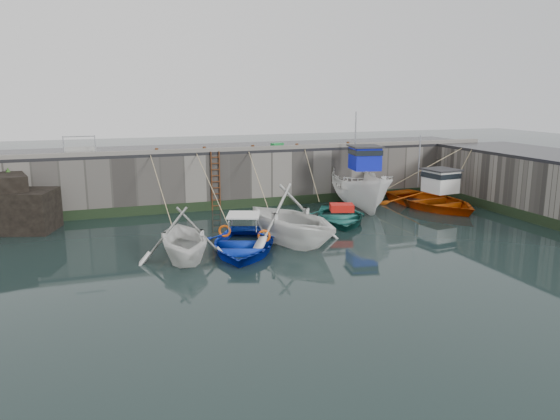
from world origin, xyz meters
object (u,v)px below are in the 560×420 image
object	(u,v)px
ladder	(216,181)
boat_near_blue	(243,250)
bollard_d	(297,146)
bollard_e	(348,144)
boat_near_navy	(339,221)
bollard_c	(253,148)
bollard_b	(204,149)
boat_far_orange	(432,200)
boat_far_white	(361,189)
fish_crate	(277,146)
boat_near_white	(184,258)
bollard_a	(157,151)
boat_near_blacktrim	(290,243)

from	to	relation	value
ladder	boat_near_blue	world-z (taller)	ladder
bollard_d	bollard_e	xyz separation A→B (m)	(3.20, 0.00, 0.00)
boat_near_blue	boat_near_navy	size ratio (longest dim) A/B	1.10
bollard_c	ladder	bearing A→B (deg)	-171.33
ladder	bollard_e	xyz separation A→B (m)	(8.00, 0.34, 1.71)
bollard_b	boat_far_orange	bearing A→B (deg)	-16.62
bollard_e	bollard_d	bearing A→B (deg)	180.00
boat_near_navy	boat_far_white	xyz separation A→B (m)	(2.48, 2.53, 1.08)
boat_near_blue	boat_far_orange	xyz separation A→B (m)	(12.20, 4.62, 0.42)
fish_crate	bollard_b	world-z (taller)	fish_crate
ladder	boat_far_orange	distance (m)	12.01
fish_crate	bollard_e	bearing A→B (deg)	-20.87
boat_far_orange	fish_crate	distance (m)	9.17
boat_near_white	bollard_b	distance (m)	9.52
ladder	boat_far_orange	world-z (taller)	boat_far_orange
boat_near_white	fish_crate	bearing A→B (deg)	55.36
bollard_b	bollard_a	bearing A→B (deg)	180.00
boat_near_white	bollard_d	bearing A→B (deg)	50.31
ladder	bollard_d	distance (m)	5.11
boat_near_white	boat_near_blue	bearing A→B (deg)	10.59
boat_near_white	boat_near_blue	distance (m)	2.48
boat_far_white	bollard_d	distance (m)	4.33
boat_far_orange	bollard_c	size ratio (longest dim) A/B	24.20
boat_near_white	boat_far_white	xyz separation A→B (m)	(10.83, 6.17, 1.08)
boat_near_blacktrim	bollard_a	distance (m)	9.60
fish_crate	bollard_e	distance (m)	4.30
bollard_b	bollard_e	world-z (taller)	same
ladder	boat_near_white	xyz separation A→B (m)	(-3.15, -8.19, -1.59)
boat_near_white	boat_near_blacktrim	distance (m)	4.72
boat_near_blue	boat_far_white	xyz separation A→B (m)	(8.37, 5.86, 1.08)
fish_crate	boat_near_white	bearing A→B (deg)	-145.29
boat_near_blue	bollard_a	distance (m)	9.14
ladder	boat_near_white	bearing A→B (deg)	-111.07
bollard_b	boat_near_blue	bearing A→B (deg)	-91.34
boat_near_blacktrim	bollard_d	world-z (taller)	bollard_d
boat_near_navy	bollard_d	distance (m)	5.91
boat_near_blacktrim	boat_near_navy	distance (m)	4.70
boat_far_orange	bollard_a	distance (m)	15.22
bollard_e	bollard_c	bearing A→B (deg)	180.00
fish_crate	bollard_b	bearing A→B (deg)	166.32
ladder	boat_near_blue	bearing A→B (deg)	-95.02
bollard_a	bollard_c	distance (m)	5.20
fish_crate	bollard_b	distance (m)	4.22
boat_near_navy	fish_crate	bearing A→B (deg)	124.19
boat_far_white	bollard_c	xyz separation A→B (m)	(-5.48, 2.35, 2.22)
boat_near_navy	bollard_d	xyz separation A→B (m)	(-0.39, 4.88, 3.30)
fish_crate	bollard_d	world-z (taller)	fish_crate
boat_near_blue	bollard_a	xyz separation A→B (m)	(-2.31, 8.21, 3.30)
fish_crate	bollard_e	xyz separation A→B (m)	(4.29, -0.27, -0.02)
ladder	boat_near_blue	xyz separation A→B (m)	(-0.69, -7.87, -1.59)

